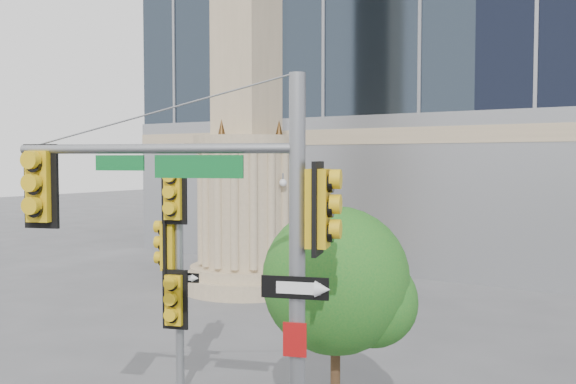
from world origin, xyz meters
The scene contains 4 objects.
monument centered at (-6.00, 9.00, 5.52)m, with size 4.40×4.40×16.60m.
main_signal_pole centered at (1.85, -1.83, 3.33)m, with size 4.01×1.74×5.38m.
secondary_signal_pole centered at (-1.19, 0.53, 2.54)m, with size 0.81×0.58×4.33m.
street_tree centered at (2.16, 0.61, 2.39)m, with size 2.33×2.28×3.63m.
Camera 1 is at (6.92, -7.95, 4.36)m, focal length 40.00 mm.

